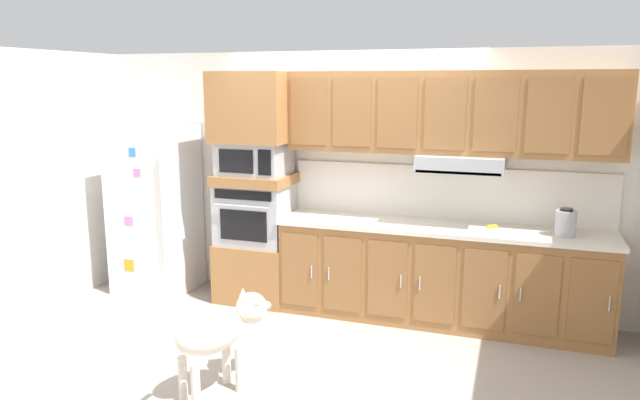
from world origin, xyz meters
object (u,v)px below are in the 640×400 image
(microwave, at_px, (255,158))
(electric_kettle, at_px, (566,223))
(refrigerator, at_px, (156,209))
(screwdriver, at_px, (493,227))
(dog, at_px, (220,330))
(built_in_oven, at_px, (256,213))

(microwave, xyz_separation_m, electric_kettle, (2.89, -0.05, -0.43))
(refrigerator, xyz_separation_m, microwave, (1.14, 0.07, 0.58))
(screwdriver, bearing_deg, refrigerator, -178.10)
(dog, bearing_deg, refrigerator, 70.89)
(built_in_oven, distance_m, electric_kettle, 2.89)
(microwave, distance_m, electric_kettle, 2.92)
(microwave, bearing_deg, electric_kettle, -0.94)
(refrigerator, distance_m, screwdriver, 3.44)
(screwdriver, distance_m, electric_kettle, 0.61)
(microwave, distance_m, dog, 2.13)
(built_in_oven, relative_size, electric_kettle, 2.92)
(screwdriver, relative_size, dog, 0.19)
(refrigerator, distance_m, electric_kettle, 4.03)
(dog, bearing_deg, microwave, 43.64)
(refrigerator, relative_size, built_in_oven, 2.51)
(refrigerator, relative_size, electric_kettle, 7.33)
(microwave, xyz_separation_m, dog, (0.55, -1.81, -0.99))
(built_in_oven, xyz_separation_m, electric_kettle, (2.89, -0.05, 0.13))
(microwave, bearing_deg, built_in_oven, 179.23)
(screwdriver, bearing_deg, dog, -133.38)
(microwave, bearing_deg, dog, -73.20)
(refrigerator, bearing_deg, dog, -45.95)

